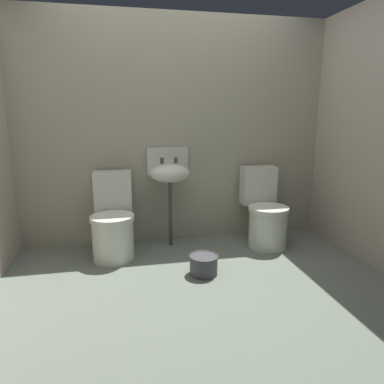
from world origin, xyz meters
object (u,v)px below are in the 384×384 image
Objects in this scene: toilet_left at (113,223)px; toilet_right at (265,214)px; bucket at (204,264)px; sink at (169,172)px.

toilet_left is 1.00× the size of toilet_right.
toilet_left is 3.11× the size of bucket.
sink reaches higher than toilet_left.
sink reaches higher than toilet_right.
sink reaches higher than bucket.
toilet_right is 0.79× the size of sink.
toilet_left is 0.74m from sink.
bucket is at bearing -76.82° from sink.
toilet_left is 1.52m from toilet_right.
toilet_left is at bearing -161.66° from sink.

